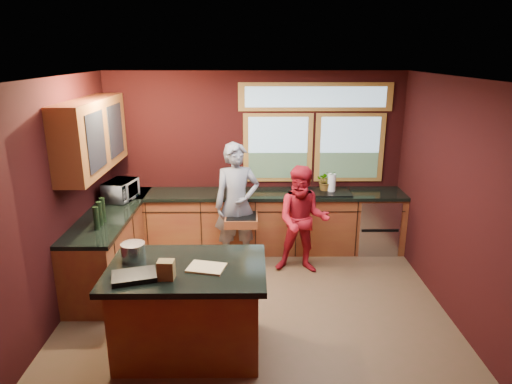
{
  "coord_description": "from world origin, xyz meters",
  "views": [
    {
      "loc": [
        -0.05,
        -4.88,
        2.96
      ],
      "look_at": [
        -0.0,
        0.4,
        1.33
      ],
      "focal_mm": 32.0,
      "sensor_mm": 36.0,
      "label": 1
    }
  ],
  "objects_px": {
    "island": "(189,308)",
    "person_red": "(303,220)",
    "cutting_board": "(206,268)",
    "stock_pot": "(133,252)",
    "person_grey": "(237,205)"
  },
  "relations": [
    {
      "from": "island",
      "to": "person_red",
      "type": "height_order",
      "value": "person_red"
    },
    {
      "from": "cutting_board",
      "to": "island",
      "type": "bearing_deg",
      "value": 165.96
    },
    {
      "from": "cutting_board",
      "to": "stock_pot",
      "type": "xyz_separation_m",
      "value": [
        -0.75,
        0.2,
        0.08
      ]
    },
    {
      "from": "cutting_board",
      "to": "stock_pot",
      "type": "distance_m",
      "value": 0.78
    },
    {
      "from": "island",
      "to": "person_red",
      "type": "bearing_deg",
      "value": 52.85
    },
    {
      "from": "island",
      "to": "person_grey",
      "type": "relative_size",
      "value": 0.87
    },
    {
      "from": "stock_pot",
      "to": "person_grey",
      "type": "bearing_deg",
      "value": 62.9
    },
    {
      "from": "island",
      "to": "cutting_board",
      "type": "xyz_separation_m",
      "value": [
        0.2,
        -0.05,
        0.48
      ]
    },
    {
      "from": "person_red",
      "to": "cutting_board",
      "type": "bearing_deg",
      "value": -115.04
    },
    {
      "from": "island",
      "to": "stock_pot",
      "type": "relative_size",
      "value": 6.46
    },
    {
      "from": "island",
      "to": "person_red",
      "type": "xyz_separation_m",
      "value": [
        1.34,
        1.77,
        0.28
      ]
    },
    {
      "from": "person_red",
      "to": "island",
      "type": "bearing_deg",
      "value": -120.12
    },
    {
      "from": "stock_pot",
      "to": "person_red",
      "type": "bearing_deg",
      "value": 40.56
    },
    {
      "from": "cutting_board",
      "to": "person_grey",
      "type": "bearing_deg",
      "value": 83.8
    },
    {
      "from": "island",
      "to": "person_grey",
      "type": "xyz_separation_m",
      "value": [
        0.43,
        2.06,
        0.41
      ]
    }
  ]
}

